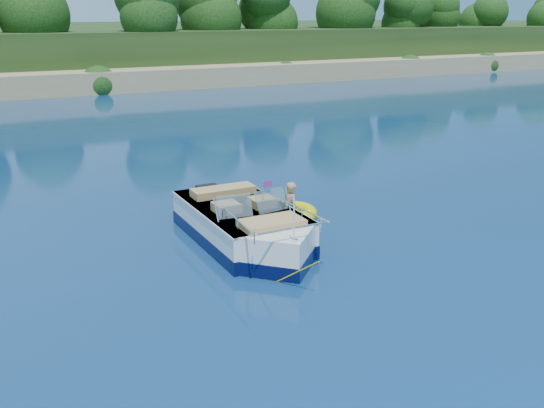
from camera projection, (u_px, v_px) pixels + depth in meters
name	position (u px, v px, depth m)	size (l,w,h in m)	color
ground	(409.00, 300.00, 11.89)	(160.00, 160.00, 0.00)	#092243
shoreline	(29.00, 55.00, 65.70)	(170.00, 59.00, 6.00)	#958056
treeline	(57.00, 10.00, 45.03)	(150.00, 7.12, 8.19)	black
motorboat	(247.00, 229.00, 14.61)	(2.16, 6.01, 2.00)	white
tow_tube	(292.00, 213.00, 16.74)	(1.82, 1.82, 0.37)	#EEE100
boy	(289.00, 216.00, 16.81)	(0.56, 0.37, 1.54)	tan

